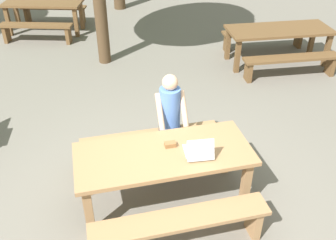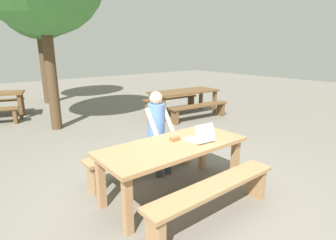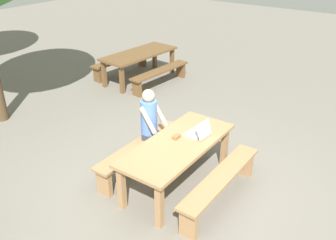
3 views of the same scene
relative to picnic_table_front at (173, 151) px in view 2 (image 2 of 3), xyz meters
The scene contains 10 objects.
ground_plane 0.62m from the picnic_table_front, ahead, with size 30.00×30.00×0.00m, color slate.
picnic_table_front is the anchor object (origin of this frame).
bench_near 0.77m from the picnic_table_front, 90.00° to the right, with size 1.83×0.30×0.45m.
bench_far 0.77m from the picnic_table_front, 90.00° to the left, with size 1.83×0.30×0.45m.
laptop 0.41m from the picnic_table_front, 19.76° to the right, with size 0.32×0.35×0.25m.
small_pouch 0.18m from the picnic_table_front, 43.05° to the left, with size 0.13×0.08×0.05m.
person_seated 0.73m from the picnic_table_front, 69.76° to the left, with size 0.37×0.39×1.29m.
picnic_table_mid 4.51m from the picnic_table_front, 46.41° to the left, with size 2.11×0.99×0.72m.
bench_mid_south 4.00m from the picnic_table_front, 40.13° to the left, with size 1.86×0.45×0.42m.
bench_mid_north 5.08m from the picnic_table_front, 51.36° to the left, with size 1.86×0.45×0.42m.
Camera 2 is at (-2.08, -2.50, 1.92)m, focal length 28.73 mm.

